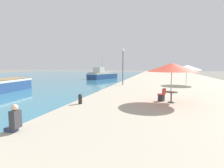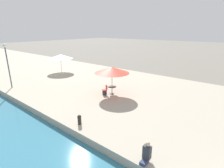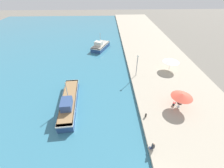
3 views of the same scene
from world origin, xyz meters
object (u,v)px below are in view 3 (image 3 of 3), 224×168
Objects in this scene: cafe_table at (179,104)px; cafe_umbrella_white at (171,61)px; cafe_umbrella_pink at (182,95)px; cafe_chair_left at (174,103)px; fishing_boat_mid at (100,46)px; fishing_boat_near at (69,102)px; mooring_bollard at (146,115)px; lamppost at (137,62)px; person_at_quay at (153,146)px.

cafe_umbrella_white is at bearing 77.85° from cafe_table.
cafe_umbrella_pink is 2.15m from cafe_chair_left.
fishing_boat_near is at bearing -77.52° from fishing_boat_mid.
cafe_umbrella_pink reaches higher than cafe_table.
fishing_boat_mid is 11.83× the size of mooring_bollard.
fishing_boat_mid is 28.17m from cafe_umbrella_pink.
cafe_table is 11.17m from lamppost.
person_at_quay is at bearing -92.56° from lamppost.
cafe_table is at bearing -39.01° from fishing_boat_mid.
fishing_boat_mid is (4.46, 23.58, -0.02)m from fishing_boat_near.
cafe_umbrella_white is at bearing 77.69° from cafe_umbrella_pink.
fishing_boat_near is 14.19m from person_at_quay.
lamppost reaches higher than mooring_bollard.
fishing_boat_mid is 27.47m from cafe_chair_left.
lamppost is (0.73, 16.45, 2.62)m from person_at_quay.
fishing_boat_near reaches higher than person_at_quay.
cafe_umbrella_pink is 3.04× the size of person_at_quay.
cafe_chair_left is (-0.61, 0.38, -0.21)m from cafe_table.
cafe_table is at bearing 18.54° from mooring_bollard.
mooring_bollard is (-8.20, -13.48, -1.86)m from cafe_umbrella_white.
person_at_quay is (-5.95, -6.90, -1.89)m from cafe_umbrella_pink.
cafe_chair_left reaches higher than mooring_bollard.
cafe_table is 6.02m from mooring_bollard.
fishing_boat_near is at bearing -146.19° from lamppost.
fishing_boat_mid is 28.10m from cafe_table.
fishing_boat_near reaches higher than cafe_chair_left.
fishing_boat_mid is at bearing 139.55° from cafe_umbrella_white.
fishing_boat_near reaches higher than cafe_table.
fishing_boat_near reaches higher than mooring_bollard.
mooring_bollard is at bearing -51.36° from fishing_boat_mid.
mooring_bollard is at bearing -121.31° from cafe_umbrella_white.
fishing_boat_mid is 1.70× the size of lamppost.
cafe_umbrella_pink is at bearing -39.11° from fishing_boat_mid.
person_at_quay is at bearing -130.77° from cafe_umbrella_pink.
person_at_quay is 5.03m from mooring_bollard.
cafe_umbrella_pink is at bearing 49.23° from person_at_quay.
cafe_umbrella_pink is 9.31m from person_at_quay.
cafe_umbrella_white reaches higher than mooring_bollard.
cafe_umbrella_pink reaches higher than person_at_quay.
lamppost is at bearing -165.17° from cafe_umbrella_white.
fishing_boat_mid is 9.67× the size of cafe_table.
fishing_boat_mid reaches higher than mooring_bollard.
person_at_quay is at bearing -54.20° from fishing_boat_mid.
cafe_umbrella_white is 11.76m from cafe_chair_left.
person_at_quay is (-5.38, -7.32, 0.14)m from cafe_chair_left.
lamppost is (-4.65, 9.13, 2.77)m from cafe_chair_left.
cafe_chair_left is 0.86× the size of person_at_quay.
cafe_chair_left is at bearing -39.77° from fishing_boat_mid.
fishing_boat_near is 16.97m from cafe_chair_left.
cafe_umbrella_white is at bearing 22.66° from fishing_boat_near.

